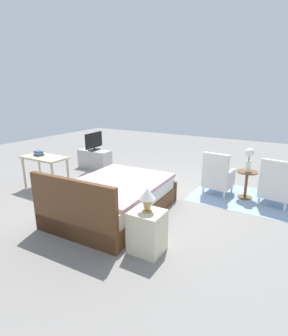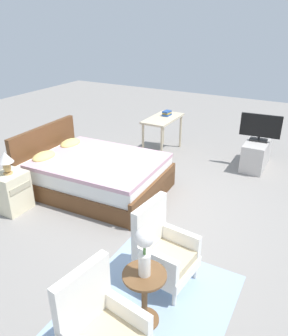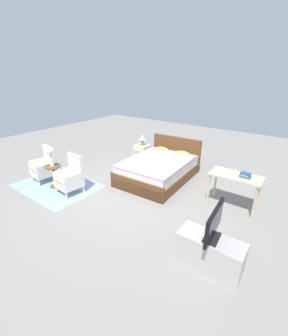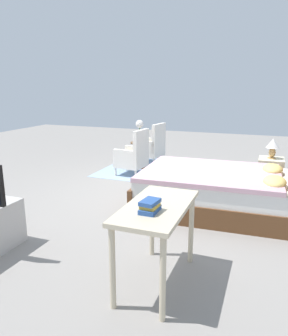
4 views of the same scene
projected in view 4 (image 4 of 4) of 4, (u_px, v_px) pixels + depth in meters
ground_plane at (146, 200)px, 5.18m from camera, size 16.00×16.00×0.00m
floor_rug at (141, 168)px, 7.21m from camera, size 2.10×1.50×0.01m
bed at (219, 190)px, 4.74m from camera, size 1.62×2.23×0.96m
armchair_by_window_left at (152, 147)px, 7.59m from camera, size 0.62×0.62×0.92m
armchair_by_window_right at (134, 156)px, 6.58m from camera, size 0.60×0.60×0.92m
side_table at (140, 152)px, 7.13m from camera, size 0.40×0.40×0.58m
flower_vase at (140, 129)px, 7.00m from camera, size 0.17×0.17×0.48m
nightstand at (270, 176)px, 5.49m from camera, size 0.44×0.41×0.59m
table_lamp at (273, 146)px, 5.36m from camera, size 0.22×0.22×0.33m
vanity_desk at (157, 217)px, 2.88m from camera, size 1.04×0.52×0.76m
book_stack at (150, 206)px, 2.69m from camera, size 0.21×0.15×0.10m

